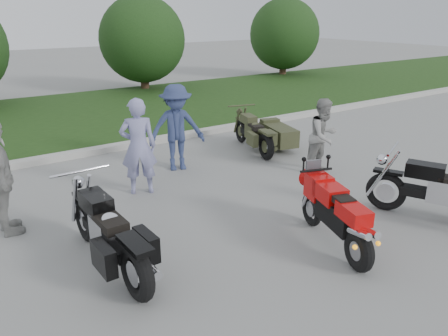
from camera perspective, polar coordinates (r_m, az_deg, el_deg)
ground at (r=6.73m, az=7.56°, el=-9.98°), size 80.00×80.00×0.00m
curb at (r=11.50m, az=-12.67°, el=2.90°), size 60.00×0.30×0.15m
grass_strip at (r=15.32m, az=-18.63°, el=6.51°), size 60.00×8.00×0.14m
tree_mid_right at (r=19.53m, az=-10.63°, el=16.18°), size 3.60×3.60×4.00m
tree_far_right at (r=23.94m, az=7.88°, el=16.94°), size 3.60×3.60×4.00m
sportbike_red at (r=6.60m, az=14.42°, el=-5.72°), size 0.80×1.92×0.94m
cruiser_left at (r=6.06m, az=-14.56°, el=-8.75°), size 0.45×2.51×0.97m
cruiser_sidecar at (r=11.06m, az=5.85°, el=4.35°), size 1.39×2.17×0.85m
person_stripe at (r=8.36m, az=-11.12°, el=2.76°), size 0.80×0.67×1.86m
person_grey at (r=9.58m, az=12.87°, el=4.09°), size 0.83×0.67×1.62m
person_denim at (r=9.54m, az=-6.22°, el=5.23°), size 1.38×1.05×1.88m
person_back at (r=7.47m, az=-27.23°, el=-1.19°), size 0.46×1.09×1.86m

